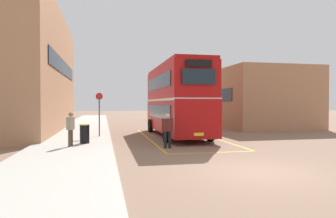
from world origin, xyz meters
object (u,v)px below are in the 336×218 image
at_px(double_decker_bus, 176,99).
at_px(pedestrian_boarding, 168,128).
at_px(litter_bin, 85,134).
at_px(pedestrian_waiting_near, 71,127).
at_px(bus_stop_sign, 99,110).
at_px(single_deck_bus, 171,108).

xyz_separation_m(double_decker_bus, pedestrian_boarding, (-1.74, -5.27, -1.52)).
relative_size(pedestrian_boarding, litter_bin, 1.75).
xyz_separation_m(pedestrian_waiting_near, litter_bin, (0.59, 1.08, -0.46)).
bearing_deg(litter_bin, pedestrian_boarding, -22.99).
height_order(pedestrian_waiting_near, bus_stop_sign, bus_stop_sign).
relative_size(double_decker_bus, litter_bin, 10.29).
distance_m(double_decker_bus, single_deck_bus, 18.47).
xyz_separation_m(pedestrian_boarding, pedestrian_waiting_near, (-4.65, 0.64, 0.10)).
bearing_deg(double_decker_bus, single_deck_bus, 78.30).
relative_size(double_decker_bus, bus_stop_sign, 3.67).
distance_m(pedestrian_boarding, bus_stop_sign, 6.08).
height_order(double_decker_bus, single_deck_bus, double_decker_bus).
distance_m(pedestrian_boarding, litter_bin, 4.42).
relative_size(litter_bin, bus_stop_sign, 0.36).
relative_size(single_deck_bus, pedestrian_waiting_near, 4.94).
distance_m(pedestrian_waiting_near, litter_bin, 1.32).
xyz_separation_m(single_deck_bus, litter_bin, (-9.54, -21.61, -1.00)).
bearing_deg(single_deck_bus, pedestrian_waiting_near, -114.06).
height_order(single_deck_bus, bus_stop_sign, single_deck_bus).
bearing_deg(pedestrian_waiting_near, litter_bin, 61.37).
height_order(single_deck_bus, litter_bin, single_deck_bus).
bearing_deg(bus_stop_sign, double_decker_bus, 2.84).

